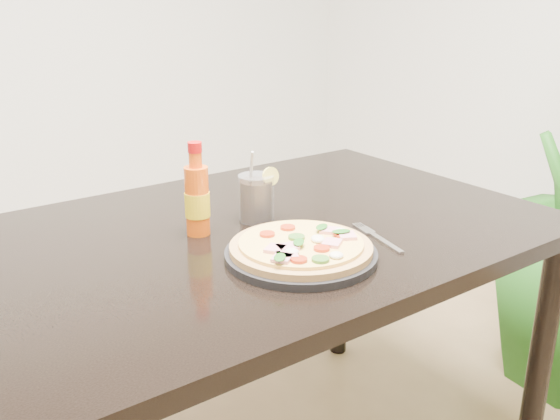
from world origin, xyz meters
TOP-DOWN VIEW (x-y plane):
  - dining_table at (0.28, 0.50)m, footprint 1.40×0.90m
  - plate at (0.28, 0.29)m, footprint 0.31×0.31m
  - pizza at (0.28, 0.29)m, footprint 0.29×0.29m
  - hot_sauce_bottle at (0.17, 0.54)m, footprint 0.06×0.06m
  - cola_cup at (0.33, 0.54)m, footprint 0.09×0.08m
  - fork at (0.48, 0.29)m, footprint 0.06×0.19m

SIDE VIEW (x-z plane):
  - dining_table at x=0.28m, z-range 0.29..1.04m
  - fork at x=0.48m, z-range 0.75..0.76m
  - plate at x=0.28m, z-range 0.75..0.77m
  - pizza at x=0.28m, z-range 0.76..0.79m
  - cola_cup at x=0.33m, z-range 0.72..0.89m
  - hot_sauce_bottle at x=0.17m, z-range 0.73..0.94m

